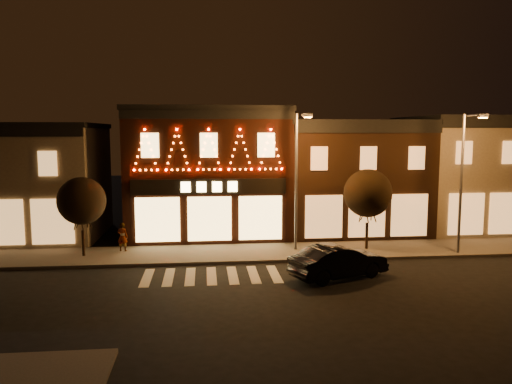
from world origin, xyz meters
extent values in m
plane|color=black|center=(0.00, 0.00, 0.00)|extent=(120.00, 120.00, 0.00)
cube|color=#47423D|center=(2.00, 8.00, 0.07)|extent=(44.00, 4.00, 0.15)
cube|color=#716350|center=(-13.00, 14.00, 3.50)|extent=(12.00, 8.00, 7.00)
cube|color=black|center=(-13.00, 14.00, 7.15)|extent=(12.20, 8.20, 0.30)
cube|color=black|center=(0.00, 14.00, 4.00)|extent=(10.00, 8.00, 8.00)
cube|color=black|center=(0.00, 14.00, 8.15)|extent=(10.20, 8.20, 0.30)
cube|color=black|center=(0.00, 9.95, 7.75)|extent=(10.00, 0.25, 0.50)
cube|color=black|center=(0.00, 9.90, 3.60)|extent=(9.00, 0.15, 0.90)
cube|color=#FFD87F|center=(0.00, 9.80, 3.60)|extent=(3.40, 0.08, 0.60)
cube|color=#331E11|center=(9.50, 14.00, 3.60)|extent=(9.00, 8.00, 7.20)
cube|color=black|center=(9.50, 14.00, 7.35)|extent=(9.20, 8.20, 0.30)
cube|color=black|center=(9.50, 9.95, 6.95)|extent=(9.00, 0.25, 0.50)
cube|color=#716350|center=(18.50, 14.00, 3.75)|extent=(9.00, 8.00, 7.50)
cube|color=black|center=(18.50, 14.00, 7.65)|extent=(9.20, 8.20, 0.30)
cube|color=black|center=(18.50, 9.95, 7.25)|extent=(9.00, 0.25, 0.50)
cylinder|color=#59595E|center=(4.83, 8.31, 3.96)|extent=(0.15, 0.15, 7.62)
cylinder|color=#59595E|center=(4.98, 7.56, 7.67)|extent=(0.40, 1.51, 0.10)
cube|color=#59595E|center=(5.13, 6.82, 7.62)|extent=(0.52, 0.36, 0.17)
cube|color=orange|center=(5.13, 6.82, 7.52)|extent=(0.39, 0.26, 0.05)
cylinder|color=#59595E|center=(13.60, 6.60, 3.93)|extent=(0.15, 0.15, 7.57)
cylinder|color=#59595E|center=(13.68, 5.85, 7.62)|extent=(0.26, 1.51, 0.09)
cube|color=#59595E|center=(13.76, 5.10, 7.58)|extent=(0.50, 0.32, 0.17)
cube|color=orange|center=(13.76, 5.10, 7.47)|extent=(0.38, 0.23, 0.05)
cylinder|color=black|center=(-6.78, 8.02, 0.84)|extent=(0.16, 0.16, 1.39)
sphere|color=black|center=(-6.78, 8.02, 3.12)|extent=(2.54, 2.54, 2.54)
cylinder|color=black|center=(8.88, 8.04, 0.89)|extent=(0.16, 0.16, 1.48)
sphere|color=black|center=(8.88, 8.04, 3.33)|extent=(2.71, 2.71, 2.71)
imported|color=black|center=(5.89, 3.08, 0.77)|extent=(4.98, 3.28, 1.55)
imported|color=gray|center=(-4.85, 8.87, 0.95)|extent=(0.66, 0.51, 1.61)
camera|label=1|loc=(-0.30, -19.03, 6.78)|focal=35.05mm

